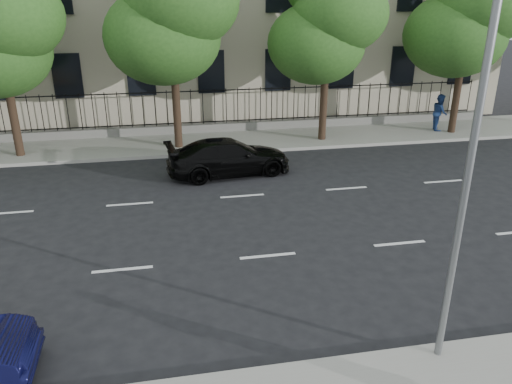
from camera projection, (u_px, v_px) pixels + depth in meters
ground at (290, 307)px, 11.82m from camera, size 120.00×120.00×0.00m
far_sidewalk at (219, 141)px, 24.54m from camera, size 60.00×4.00×0.15m
lane_markings at (253, 222)px, 16.14m from camera, size 49.60×4.62×0.01m
iron_fence at (215, 121)px, 25.87m from camera, size 30.00×0.50×2.20m
street_light at (461, 103)px, 8.71m from camera, size 0.25×3.32×8.05m
tree_c at (171, 4)px, 21.24m from camera, size 5.89×5.50×9.80m
tree_d at (328, 17)px, 22.66m from camera, size 5.34×4.94×8.84m
tree_e at (469, 8)px, 23.73m from camera, size 5.71×5.31×9.46m
black_sedan at (229, 157)px, 20.12m from camera, size 5.22×2.67×1.45m
pedestrian_far at (440, 112)px, 25.89m from camera, size 0.96×1.08×1.87m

